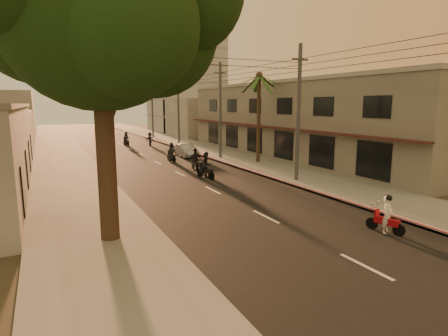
{
  "coord_description": "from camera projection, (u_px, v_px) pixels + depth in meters",
  "views": [
    {
      "loc": [
        -9.06,
        -12.19,
        5.19
      ],
      "look_at": [
        0.15,
        6.75,
        1.57
      ],
      "focal_mm": 30.0,
      "sensor_mm": 36.0,
      "label": 1
    }
  ],
  "objects": [
    {
      "name": "scooter_mid_a",
      "position": [
        206.0,
        166.0,
        26.12
      ],
      "size": [
        1.18,
        1.92,
        1.92
      ],
      "rotation": [
        0.0,
        0.0,
        0.23
      ],
      "color": "black",
      "rests_on": "ground"
    },
    {
      "name": "scooter_mid_b",
      "position": [
        195.0,
        160.0,
        29.3
      ],
      "size": [
        1.09,
        1.84,
        1.81
      ],
      "rotation": [
        0.0,
        0.0,
        -0.11
      ],
      "color": "black",
      "rests_on": "ground"
    },
    {
      "name": "curb_stripe",
      "position": [
        234.0,
        166.0,
        31.07
      ],
      "size": [
        0.2,
        60.0,
        0.2
      ],
      "primitive_type": "cube",
      "color": "red",
      "rests_on": "ground"
    },
    {
      "name": "utility_poles",
      "position": [
        220.0,
        89.0,
        34.88
      ],
      "size": [
        1.2,
        48.26,
        9.0
      ],
      "color": "#38383A",
      "rests_on": "ground"
    },
    {
      "name": "broadleaf_tree",
      "position": [
        109.0,
        10.0,
        13.21
      ],
      "size": [
        9.6,
        8.7,
        12.1
      ],
      "color": "black",
      "rests_on": "ground"
    },
    {
      "name": "filler_left_far",
      "position": [
        3.0,
        115.0,
        55.05
      ],
      "size": [
        8.0,
        14.0,
        7.0
      ],
      "primitive_type": "cube",
      "color": "#ABA49A",
      "rests_on": "ground"
    },
    {
      "name": "road",
      "position": [
        158.0,
        163.0,
        33.32
      ],
      "size": [
        10.0,
        140.0,
        0.02
      ],
      "primitive_type": "cube",
      "color": "black",
      "rests_on": "ground"
    },
    {
      "name": "sidewalk_right",
      "position": [
        232.0,
        157.0,
        36.54
      ],
      "size": [
        5.0,
        140.0,
        0.12
      ],
      "primitive_type": "cube",
      "color": "slate",
      "rests_on": "ground"
    },
    {
      "name": "palm_tree",
      "position": [
        259.0,
        81.0,
        32.01
      ],
      "size": [
        5.0,
        5.0,
        8.2
      ],
      "color": "black",
      "rests_on": "ground"
    },
    {
      "name": "sidewalk_left",
      "position": [
        67.0,
        168.0,
        30.08
      ],
      "size": [
        5.0,
        140.0,
        0.12
      ],
      "primitive_type": "cube",
      "color": "slate",
      "rests_on": "ground"
    },
    {
      "name": "scooter_far_b",
      "position": [
        150.0,
        140.0,
        46.44
      ],
      "size": [
        1.26,
        1.76,
        1.74
      ],
      "rotation": [
        0.0,
        0.0,
        -0.17
      ],
      "color": "black",
      "rests_on": "ground"
    },
    {
      "name": "filler_right",
      "position": [
        198.0,
        117.0,
        61.0
      ],
      "size": [
        8.0,
        14.0,
        6.0
      ],
      "primitive_type": "cube",
      "color": "#ABA49A",
      "rests_on": "ground"
    },
    {
      "name": "ground",
      "position": [
        291.0,
        230.0,
        15.59
      ],
      "size": [
        160.0,
        160.0,
        0.0
      ],
      "primitive_type": "plane",
      "color": "#383023",
      "rests_on": "ground"
    },
    {
      "name": "shophouse_row",
      "position": [
        300.0,
        120.0,
        36.94
      ],
      "size": [
        8.8,
        34.2,
        7.3
      ],
      "color": "gray",
      "rests_on": "ground"
    },
    {
      "name": "parked_car",
      "position": [
        186.0,
        151.0,
        36.83
      ],
      "size": [
        1.62,
        4.01,
        1.29
      ],
      "primitive_type": "imported",
      "rotation": [
        0.0,
        0.0,
        -0.03
      ],
      "color": "gray",
      "rests_on": "ground"
    },
    {
      "name": "scooter_far_a",
      "position": [
        172.0,
        153.0,
        33.68
      ],
      "size": [
        0.91,
        1.8,
        1.77
      ],
      "rotation": [
        0.0,
        0.0,
        0.08
      ],
      "color": "black",
      "rests_on": "ground"
    },
    {
      "name": "distant_tower",
      "position": [
        185.0,
        56.0,
        69.75
      ],
      "size": [
        12.1,
        12.1,
        28.0
      ],
      "color": "#B7B5B2",
      "rests_on": "ground"
    },
    {
      "name": "scooter_far_c",
      "position": [
        126.0,
        139.0,
        46.95
      ],
      "size": [
        0.98,
        1.75,
        1.73
      ],
      "rotation": [
        0.0,
        0.0,
        0.18
      ],
      "color": "black",
      "rests_on": "ground"
    },
    {
      "name": "scooter_red",
      "position": [
        387.0,
        216.0,
        15.11
      ],
      "size": [
        0.8,
        1.6,
        1.6
      ],
      "rotation": [
        0.0,
        0.0,
        0.26
      ],
      "color": "black",
      "rests_on": "ground"
    }
  ]
}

